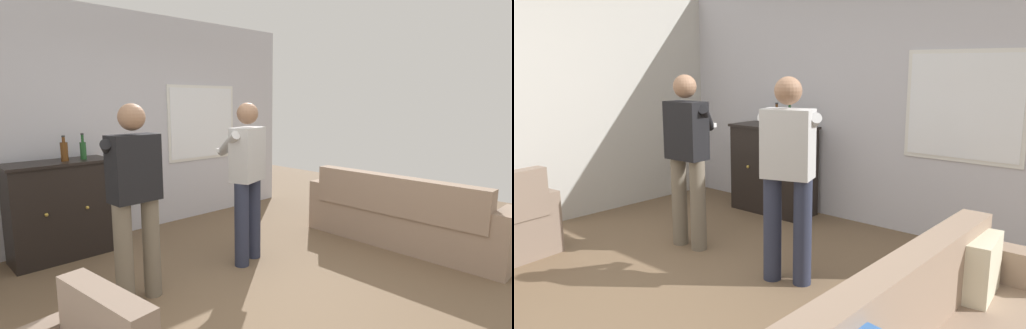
% 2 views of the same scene
% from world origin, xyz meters
% --- Properties ---
extents(ground, '(10.40, 10.40, 0.00)m').
position_xyz_m(ground, '(0.00, 0.00, 0.00)').
color(ground, brown).
extents(wall_back_with_window, '(5.20, 0.15, 2.80)m').
position_xyz_m(wall_back_with_window, '(0.04, 2.66, 1.40)').
color(wall_back_with_window, silver).
rests_on(wall_back_with_window, ground).
extents(sideboard_cabinet, '(1.05, 0.49, 1.06)m').
position_xyz_m(sideboard_cabinet, '(-1.00, 2.30, 0.53)').
color(sideboard_cabinet, black).
rests_on(sideboard_cabinet, ground).
extents(bottle_wine_green, '(0.08, 0.08, 0.27)m').
position_xyz_m(bottle_wine_green, '(-0.92, 2.27, 1.17)').
color(bottle_wine_green, '#593314').
rests_on(bottle_wine_green, sideboard_cabinet).
extents(bottle_liquor_amber, '(0.07, 0.07, 0.29)m').
position_xyz_m(bottle_liquor_amber, '(-0.73, 2.26, 1.17)').
color(bottle_liquor_amber, '#1E4C23').
rests_on(bottle_liquor_amber, sideboard_cabinet).
extents(person_standing_left, '(0.56, 0.48, 1.68)m').
position_xyz_m(person_standing_left, '(-0.85, 0.85, 0.94)').
color(person_standing_left, '#6B6051').
rests_on(person_standing_left, ground).
extents(person_standing_right, '(0.53, 0.52, 1.68)m').
position_xyz_m(person_standing_right, '(0.39, 0.83, 0.94)').
color(person_standing_right, '#282D42').
rests_on(person_standing_right, ground).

